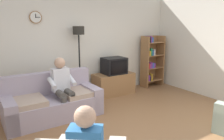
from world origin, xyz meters
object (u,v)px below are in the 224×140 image
tv_stand (114,84)px  couch (53,103)px  floor_lamp (79,43)px  bookshelf (151,61)px  tv (114,66)px  person_on_couch (62,84)px

tv_stand → couch: bearing=-161.7°
floor_lamp → bookshelf: bearing=-0.6°
bookshelf → couch: bearing=-168.1°
tv_stand → tv: (-0.00, -0.02, 0.51)m
tv_stand → tv: tv is taller
tv → tv_stand: bearing=90.0°
couch → person_on_couch: 0.44m
floor_lamp → person_on_couch: 1.35m
tv_stand → bookshelf: (1.41, 0.07, 0.50)m
couch → floor_lamp: size_ratio=1.04×
tv → floor_lamp: size_ratio=0.32×
tv → bookshelf: bookshelf is taller
bookshelf → person_on_couch: (-3.11, -0.81, -0.10)m
tv_stand → person_on_couch: (-1.70, -0.73, 0.41)m
tv → person_on_couch: person_on_couch is taller
couch → person_on_couch: bearing=-30.1°
tv_stand → floor_lamp: floor_lamp is taller
bookshelf → floor_lamp: floor_lamp is taller
tv_stand → person_on_couch: size_ratio=0.89×
tv_stand → bookshelf: size_ratio=0.71×
couch → tv_stand: bearing=18.3°
tv → bookshelf: bearing=4.0°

